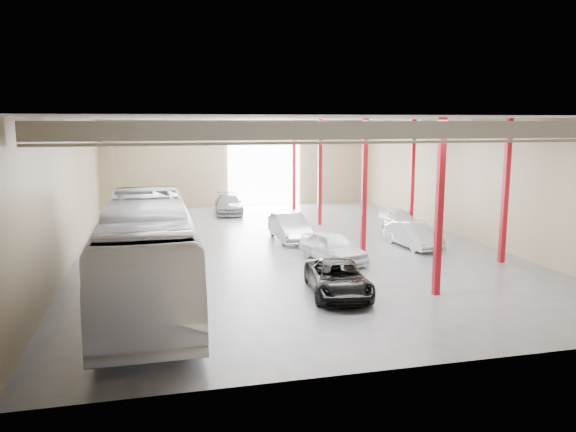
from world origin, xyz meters
name	(u,v)px	position (x,y,z in m)	size (l,w,h in m)	color
depot_shell	(286,156)	(0.13, 0.48, 4.98)	(22.12, 32.12, 7.06)	#4F4F54
coach_bus	(147,251)	(-7.37, -8.00, 1.94)	(3.26, 13.95, 3.89)	silver
black_sedan	(338,279)	(-0.02, -9.09, 0.66)	(2.20, 4.77, 1.33)	black
car_row_a	(333,247)	(1.49, -3.89, 0.74)	(1.74, 4.33, 1.47)	white
car_row_b	(290,227)	(0.62, 1.50, 0.77)	(1.63, 4.66, 1.54)	#ABABB0
car_row_c	(229,204)	(-1.51, 12.00, 0.71)	(1.99, 4.90, 1.42)	gray
car_right_near	(413,235)	(6.79, -1.89, 0.69)	(1.46, 4.18, 1.38)	silver
car_right_far	(398,219)	(8.30, 3.31, 0.66)	(1.57, 3.89, 1.33)	white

